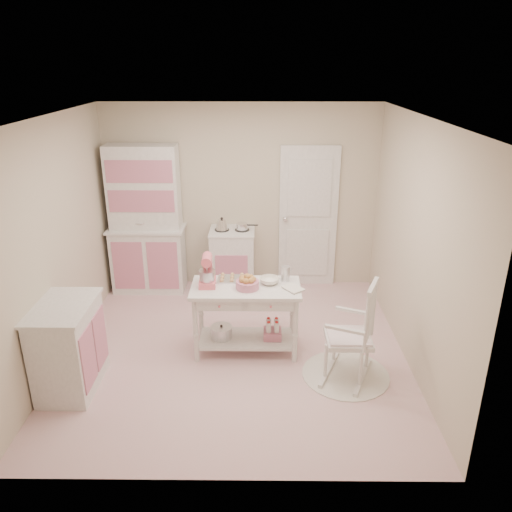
% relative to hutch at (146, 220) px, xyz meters
% --- Properties ---
extents(room_shell, '(3.84, 3.84, 2.62)m').
position_rel_hutch_xyz_m(room_shell, '(1.32, -1.66, 0.61)').
color(room_shell, '#D38488').
rests_on(room_shell, ground).
extents(door, '(0.82, 0.05, 2.04)m').
position_rel_hutch_xyz_m(door, '(2.27, 0.21, -0.02)').
color(door, white).
rests_on(door, ground).
extents(hutch, '(1.06, 0.50, 2.08)m').
position_rel_hutch_xyz_m(hutch, '(0.00, 0.00, 0.00)').
color(hutch, white).
rests_on(hutch, ground).
extents(stove, '(0.62, 0.57, 0.92)m').
position_rel_hutch_xyz_m(stove, '(1.20, -0.05, -0.58)').
color(stove, white).
rests_on(stove, ground).
extents(base_cabinet, '(0.54, 0.84, 0.92)m').
position_rel_hutch_xyz_m(base_cabinet, '(-0.31, -2.34, -0.58)').
color(base_cabinet, white).
rests_on(base_cabinet, ground).
extents(lace_rug, '(0.92, 0.92, 0.01)m').
position_rel_hutch_xyz_m(lace_rug, '(2.50, -2.13, -1.03)').
color(lace_rug, white).
rests_on(lace_rug, ground).
extents(rocking_chair, '(0.72, 0.85, 1.10)m').
position_rel_hutch_xyz_m(rocking_chair, '(2.50, -2.13, -0.49)').
color(rocking_chair, white).
rests_on(rocking_chair, ground).
extents(work_table, '(1.20, 0.60, 0.80)m').
position_rel_hutch_xyz_m(work_table, '(1.43, -1.63, -0.64)').
color(work_table, white).
rests_on(work_table, ground).
extents(stand_mixer, '(0.21, 0.29, 0.34)m').
position_rel_hutch_xyz_m(stand_mixer, '(1.01, -1.61, -0.07)').
color(stand_mixer, '#FA6979').
rests_on(stand_mixer, work_table).
extents(cookie_tray, '(0.34, 0.24, 0.02)m').
position_rel_hutch_xyz_m(cookie_tray, '(1.28, -1.45, -0.23)').
color(cookie_tray, silver).
rests_on(cookie_tray, work_table).
extents(bread_basket, '(0.25, 0.25, 0.09)m').
position_rel_hutch_xyz_m(bread_basket, '(1.45, -1.68, -0.19)').
color(bread_basket, '#C9748F').
rests_on(bread_basket, work_table).
extents(mixing_bowl, '(0.22, 0.22, 0.07)m').
position_rel_hutch_xyz_m(mixing_bowl, '(1.69, -1.55, -0.21)').
color(mixing_bowl, white).
rests_on(mixing_bowl, work_table).
extents(metal_pitcher, '(0.10, 0.10, 0.17)m').
position_rel_hutch_xyz_m(metal_pitcher, '(1.87, -1.47, -0.16)').
color(metal_pitcher, silver).
rests_on(metal_pitcher, work_table).
extents(recipe_book, '(0.26, 0.27, 0.02)m').
position_rel_hutch_xyz_m(recipe_book, '(1.88, -1.75, -0.23)').
color(recipe_book, white).
rests_on(recipe_book, work_table).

